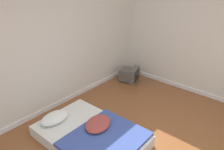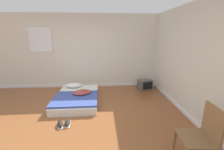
{
  "view_description": "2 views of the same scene",
  "coord_description": "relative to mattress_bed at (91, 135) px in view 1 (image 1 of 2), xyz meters",
  "views": [
    {
      "loc": [
        -1.99,
        -0.97,
        2.55
      ],
      "look_at": [
        0.97,
        1.58,
        0.72
      ],
      "focal_mm": 35.0,
      "sensor_mm": 36.0,
      "label": 1
    },
    {
      "loc": [
        0.67,
        -2.95,
        1.88
      ],
      "look_at": [
        0.97,
        1.54,
        0.67
      ],
      "focal_mm": 24.0,
      "sensor_mm": 36.0,
      "label": 2
    }
  ],
  "objects": [
    {
      "name": "wall_back",
      "position": [
        0.06,
        1.34,
        1.16
      ],
      "size": [
        7.74,
        0.08,
        2.6
      ],
      "color": "silver",
      "rests_on": "ground_plane"
    },
    {
      "name": "crt_tv",
      "position": [
        2.24,
        0.86,
        0.04
      ],
      "size": [
        0.51,
        0.52,
        0.36
      ],
      "color": "#56514C",
      "rests_on": "ground_plane"
    },
    {
      "name": "mattress_bed",
      "position": [
        0.0,
        0.0,
        0.0
      ],
      "size": [
        1.2,
        1.78,
        0.34
      ],
      "color": "silver",
      "rests_on": "ground_plane"
    }
  ]
}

